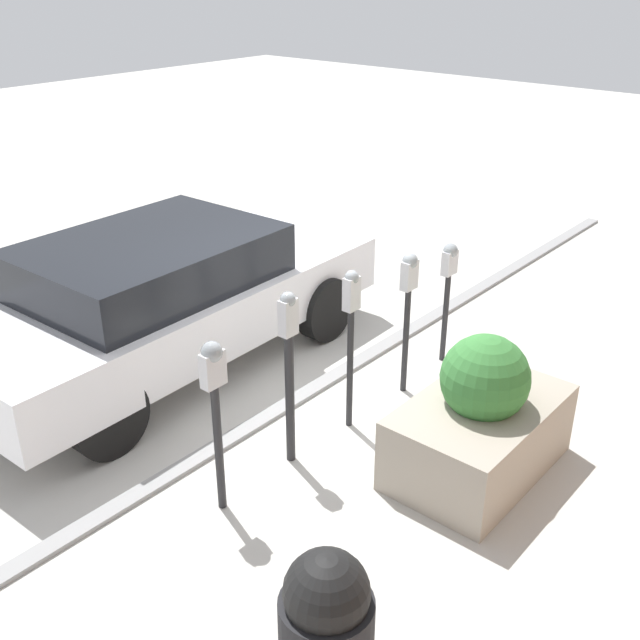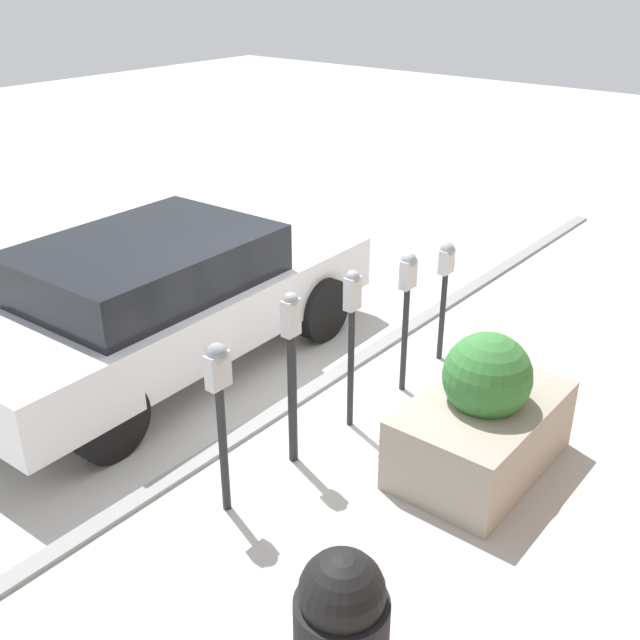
{
  "view_description": "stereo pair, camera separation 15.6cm",
  "coord_description": "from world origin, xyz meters",
  "px_view_note": "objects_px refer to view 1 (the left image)",
  "views": [
    {
      "loc": [
        -4.53,
        -4.03,
        3.8
      ],
      "look_at": [
        0.0,
        -0.16,
        0.91
      ],
      "focal_mm": 42.0,
      "sensor_mm": 36.0,
      "label": 1
    },
    {
      "loc": [
        -4.63,
        -3.91,
        3.8
      ],
      "look_at": [
        0.0,
        -0.16,
        0.91
      ],
      "focal_mm": 42.0,
      "sensor_mm": 36.0,
      "label": 2
    }
  ],
  "objects_px": {
    "parking_meter_middle": "(351,322)",
    "parked_car_front": "(165,295)",
    "parking_meter_fourth": "(408,294)",
    "parking_meter_second": "(289,360)",
    "parking_meter_farthest": "(448,277)",
    "parking_meter_nearest": "(215,393)",
    "trash_bin": "(326,634)",
    "planter_box": "(480,421)"
  },
  "relations": [
    {
      "from": "parking_meter_nearest",
      "to": "parking_meter_second",
      "type": "height_order",
      "value": "parking_meter_second"
    },
    {
      "from": "planter_box",
      "to": "parked_car_front",
      "type": "bearing_deg",
      "value": 97.84
    },
    {
      "from": "parking_meter_second",
      "to": "parking_meter_nearest",
      "type": "bearing_deg",
      "value": -179.42
    },
    {
      "from": "parking_meter_second",
      "to": "trash_bin",
      "type": "relative_size",
      "value": 1.44
    },
    {
      "from": "parking_meter_fourth",
      "to": "trash_bin",
      "type": "distance_m",
      "value": 3.51
    },
    {
      "from": "parking_meter_middle",
      "to": "parking_meter_second",
      "type": "bearing_deg",
      "value": 175.85
    },
    {
      "from": "planter_box",
      "to": "parked_car_front",
      "type": "distance_m",
      "value": 3.38
    },
    {
      "from": "parking_meter_fourth",
      "to": "parking_meter_nearest",
      "type": "bearing_deg",
      "value": 178.23
    },
    {
      "from": "parking_meter_second",
      "to": "parked_car_front",
      "type": "distance_m",
      "value": 2.15
    },
    {
      "from": "parking_meter_second",
      "to": "parking_meter_farthest",
      "type": "relative_size",
      "value": 1.19
    },
    {
      "from": "parking_meter_nearest",
      "to": "parking_meter_fourth",
      "type": "xyz_separation_m",
      "value": [
        2.32,
        -0.07,
        0.01
      ]
    },
    {
      "from": "parked_car_front",
      "to": "parking_meter_farthest",
      "type": "bearing_deg",
      "value": -50.68
    },
    {
      "from": "parking_meter_middle",
      "to": "parked_car_front",
      "type": "distance_m",
      "value": 2.18
    },
    {
      "from": "parking_meter_nearest",
      "to": "planter_box",
      "type": "distance_m",
      "value": 2.16
    },
    {
      "from": "parking_meter_middle",
      "to": "parked_car_front",
      "type": "bearing_deg",
      "value": 97.57
    },
    {
      "from": "parking_meter_farthest",
      "to": "planter_box",
      "type": "relative_size",
      "value": 0.84
    },
    {
      "from": "parking_meter_fourth",
      "to": "trash_bin",
      "type": "bearing_deg",
      "value": -152.4
    },
    {
      "from": "parking_meter_nearest",
      "to": "trash_bin",
      "type": "relative_size",
      "value": 1.34
    },
    {
      "from": "parking_meter_nearest",
      "to": "parking_meter_fourth",
      "type": "relative_size",
      "value": 1.0
    },
    {
      "from": "parking_meter_second",
      "to": "parked_car_front",
      "type": "bearing_deg",
      "value": 78.38
    },
    {
      "from": "parking_meter_farthest",
      "to": "planter_box",
      "type": "bearing_deg",
      "value": -139.43
    },
    {
      "from": "trash_bin",
      "to": "parking_meter_second",
      "type": "bearing_deg",
      "value": 47.42
    },
    {
      "from": "parking_meter_fourth",
      "to": "parked_car_front",
      "type": "relative_size",
      "value": 0.31
    },
    {
      "from": "parking_meter_nearest",
      "to": "trash_bin",
      "type": "xyz_separation_m",
      "value": [
        -0.77,
        -1.68,
        -0.48
      ]
    },
    {
      "from": "parking_meter_farthest",
      "to": "planter_box",
      "type": "height_order",
      "value": "parking_meter_farthest"
    },
    {
      "from": "parking_meter_nearest",
      "to": "parking_meter_fourth",
      "type": "distance_m",
      "value": 2.32
    },
    {
      "from": "parking_meter_second",
      "to": "parked_car_front",
      "type": "xyz_separation_m",
      "value": [
        0.43,
        2.09,
        -0.19
      ]
    },
    {
      "from": "parking_meter_second",
      "to": "parking_meter_middle",
      "type": "relative_size",
      "value": 1.02
    },
    {
      "from": "parking_meter_farthest",
      "to": "planter_box",
      "type": "distance_m",
      "value": 1.92
    },
    {
      "from": "parking_meter_second",
      "to": "parking_meter_fourth",
      "type": "xyz_separation_m",
      "value": [
        1.53,
        -0.08,
        0.08
      ]
    },
    {
      "from": "parking_meter_nearest",
      "to": "parking_meter_second",
      "type": "distance_m",
      "value": 0.79
    },
    {
      "from": "parking_meter_second",
      "to": "parking_meter_middle",
      "type": "height_order",
      "value": "parking_meter_second"
    },
    {
      "from": "parking_meter_fourth",
      "to": "parking_meter_farthest",
      "type": "distance_m",
      "value": 0.78
    },
    {
      "from": "parking_meter_fourth",
      "to": "parking_meter_farthest",
      "type": "relative_size",
      "value": 1.1
    },
    {
      "from": "parking_meter_middle",
      "to": "trash_bin",
      "type": "distance_m",
      "value": 2.84
    },
    {
      "from": "parking_meter_second",
      "to": "parking_meter_farthest",
      "type": "distance_m",
      "value": 2.3
    },
    {
      "from": "parking_meter_fourth",
      "to": "parked_car_front",
      "type": "bearing_deg",
      "value": 116.78
    },
    {
      "from": "parking_meter_second",
      "to": "parking_meter_fourth",
      "type": "relative_size",
      "value": 1.08
    },
    {
      "from": "parking_meter_farthest",
      "to": "parking_meter_fourth",
      "type": "bearing_deg",
      "value": -176.8
    },
    {
      "from": "parking_meter_nearest",
      "to": "trash_bin",
      "type": "height_order",
      "value": "parking_meter_nearest"
    },
    {
      "from": "parked_car_front",
      "to": "parking_meter_middle",
      "type": "bearing_deg",
      "value": -84.41
    },
    {
      "from": "parking_meter_farthest",
      "to": "parked_car_front",
      "type": "xyz_separation_m",
      "value": [
        -1.87,
        2.13,
        -0.18
      ]
    }
  ]
}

